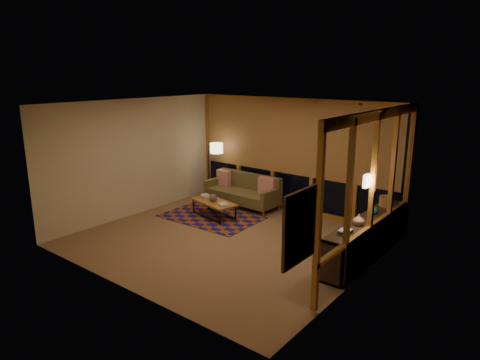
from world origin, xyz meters
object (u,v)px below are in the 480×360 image
Objects in this scene: floor_lamp at (209,169)px; bookshelf at (367,237)px; coffee_table at (214,209)px; sofa at (242,191)px.

floor_lamp is 0.52× the size of bookshelf.
coffee_table is 0.75× the size of floor_lamp.
sofa reaches higher than bookshelf.
floor_lamp is at bearing 167.90° from bookshelf.
sofa is 0.66× the size of bookshelf.
bookshelf is at bearing -1.54° from floor_lamp.
sofa is 1.26× the size of floor_lamp.
floor_lamp is at bearing 148.35° from coffee_table.
floor_lamp is 4.94m from bookshelf.
coffee_table is at bearing -178.21° from bookshelf.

